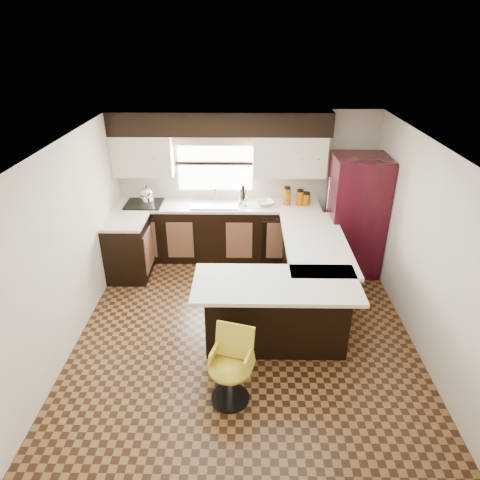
{
  "coord_description": "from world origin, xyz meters",
  "views": [
    {
      "loc": [
        0.01,
        -4.54,
        3.54
      ],
      "look_at": [
        -0.07,
        0.45,
        1.03
      ],
      "focal_mm": 32.0,
      "sensor_mm": 36.0,
      "label": 1
    }
  ],
  "objects_px": {
    "peninsula_return": "(276,314)",
    "refrigerator": "(355,216)",
    "peninsula_long": "(309,272)",
    "bar_chair": "(230,369)"
  },
  "relations": [
    {
      "from": "peninsula_return",
      "to": "refrigerator",
      "type": "distance_m",
      "value": 2.33
    },
    {
      "from": "peninsula_long",
      "to": "bar_chair",
      "type": "distance_m",
      "value": 2.14
    },
    {
      "from": "peninsula_return",
      "to": "peninsula_long",
      "type": "bearing_deg",
      "value": 61.7
    },
    {
      "from": "bar_chair",
      "to": "peninsula_long",
      "type": "bearing_deg",
      "value": 76.75
    },
    {
      "from": "peninsula_long",
      "to": "bar_chair",
      "type": "height_order",
      "value": "peninsula_long"
    },
    {
      "from": "peninsula_return",
      "to": "bar_chair",
      "type": "distance_m",
      "value": 1.04
    },
    {
      "from": "refrigerator",
      "to": "bar_chair",
      "type": "xyz_separation_m",
      "value": [
        -1.83,
        -2.77,
        -0.51
      ]
    },
    {
      "from": "peninsula_long",
      "to": "peninsula_return",
      "type": "relative_size",
      "value": 1.18
    },
    {
      "from": "peninsula_return",
      "to": "bar_chair",
      "type": "height_order",
      "value": "peninsula_return"
    },
    {
      "from": "refrigerator",
      "to": "bar_chair",
      "type": "bearing_deg",
      "value": -123.44
    }
  ]
}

